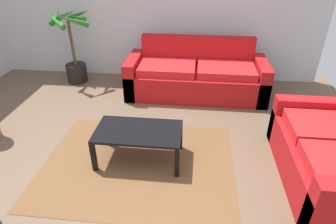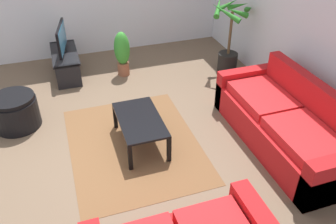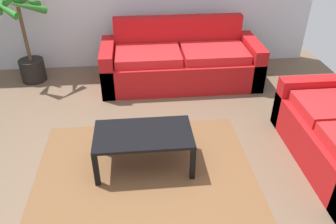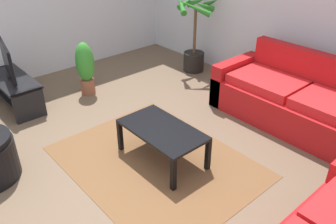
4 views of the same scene
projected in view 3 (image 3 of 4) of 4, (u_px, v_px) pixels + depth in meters
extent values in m
plane|color=brown|center=(125.00, 198.00, 3.16)|extent=(6.60, 6.60, 0.00)
cube|color=red|center=(181.00, 70.00, 5.00)|extent=(2.27, 0.90, 0.42)
cube|color=red|center=(178.00, 32.00, 5.07)|extent=(1.91, 0.16, 0.48)
cube|color=red|center=(109.00, 67.00, 4.86)|extent=(0.18, 0.90, 0.62)
cube|color=red|center=(250.00, 61.00, 5.03)|extent=(0.18, 0.90, 0.62)
cube|color=red|center=(148.00, 55.00, 4.78)|extent=(0.91, 0.66, 0.12)
cube|color=red|center=(214.00, 53.00, 4.85)|extent=(0.91, 0.66, 0.12)
cube|color=red|center=(313.00, 101.00, 4.04)|extent=(0.90, 0.18, 0.62)
cube|color=red|center=(330.00, 107.00, 3.61)|extent=(0.66, 0.59, 0.12)
cube|color=black|center=(143.00, 134.00, 3.35)|extent=(0.98, 0.55, 0.03)
cube|color=black|center=(96.00, 170.00, 3.21)|extent=(0.05, 0.05, 0.38)
cube|color=black|center=(193.00, 164.00, 3.29)|extent=(0.05, 0.05, 0.38)
cube|color=black|center=(100.00, 138.00, 3.63)|extent=(0.05, 0.05, 0.38)
cube|color=black|center=(185.00, 133.00, 3.71)|extent=(0.05, 0.05, 0.38)
cube|color=brown|center=(145.00, 170.00, 3.47)|extent=(2.20, 1.70, 0.01)
cylinder|color=black|center=(33.00, 70.00, 5.10)|extent=(0.36, 0.36, 0.33)
cylinder|color=brown|center=(24.00, 34.00, 4.79)|extent=(0.05, 0.05, 0.79)
cone|color=#287B24|center=(31.00, 3.00, 4.55)|extent=(0.16, 0.42, 0.24)
cone|color=#287B24|center=(12.00, 0.00, 4.68)|extent=(0.37, 0.30, 0.23)
cone|color=#287B24|center=(1.00, 3.00, 4.53)|extent=(0.11, 0.41, 0.24)
cone|color=#287B24|center=(2.00, 7.00, 4.36)|extent=(0.48, 0.35, 0.27)
cone|color=#287B24|center=(26.00, 6.00, 4.39)|extent=(0.49, 0.42, 0.29)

